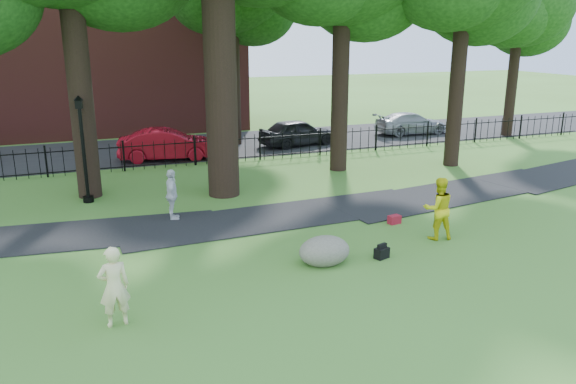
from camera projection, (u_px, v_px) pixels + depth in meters
name	position (u px, v px, depth m)	size (l,w,h in m)	color
ground	(296.00, 268.00, 13.88)	(120.00, 120.00, 0.00)	#446F27
footpath	(280.00, 217.00, 17.73)	(36.00, 2.60, 0.03)	black
street	(179.00, 148.00, 28.25)	(80.00, 7.00, 0.02)	black
iron_fence	(195.00, 152.00, 24.50)	(44.00, 0.04, 1.20)	black
brick_building	(79.00, 26.00, 32.43)	(18.00, 8.00, 12.00)	maroon
woman	(114.00, 287.00, 10.94)	(0.61, 0.40, 1.66)	beige
man	(438.00, 208.00, 15.62)	(0.86, 0.67, 1.77)	#D0C911
pedestrian	(172.00, 195.00, 17.23)	(0.94, 0.39, 1.61)	silver
boulder	(324.00, 249.00, 14.05)	(1.32, 0.99, 0.77)	#655F54
lamppost	(84.00, 151.00, 18.80)	(0.36, 0.36, 3.64)	black
backpack	(382.00, 253.00, 14.44)	(0.37, 0.23, 0.28)	black
red_bag	(394.00, 220.00, 17.06)	(0.37, 0.23, 0.26)	maroon
red_sedan	(167.00, 144.00, 25.49)	(1.51, 4.34, 1.43)	maroon
grey_car	(298.00, 132.00, 28.79)	(1.62, 4.04, 1.38)	black
silver_car	(411.00, 123.00, 32.05)	(1.73, 4.26, 1.24)	#95989D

